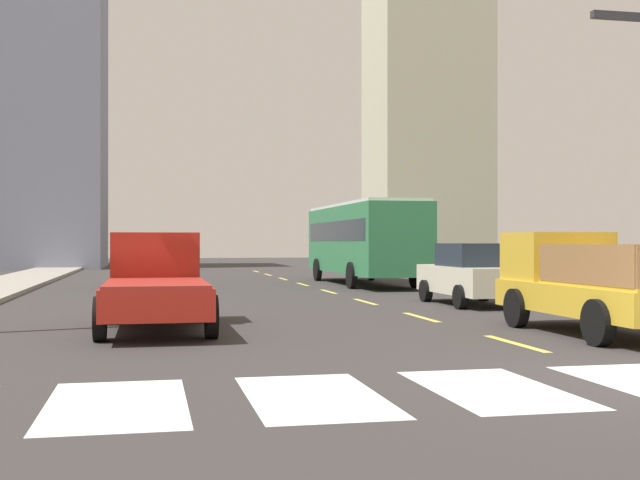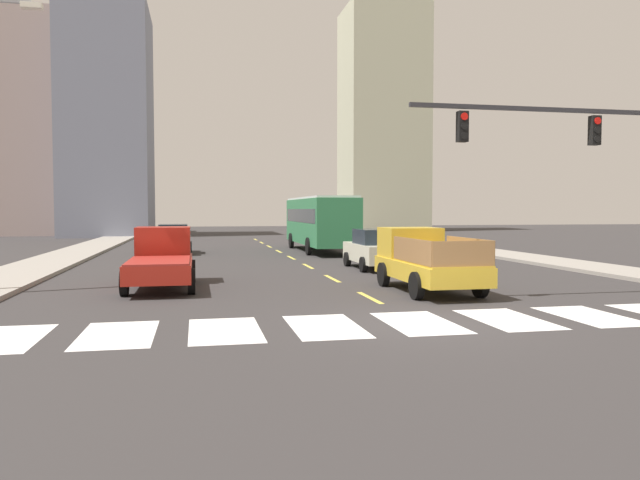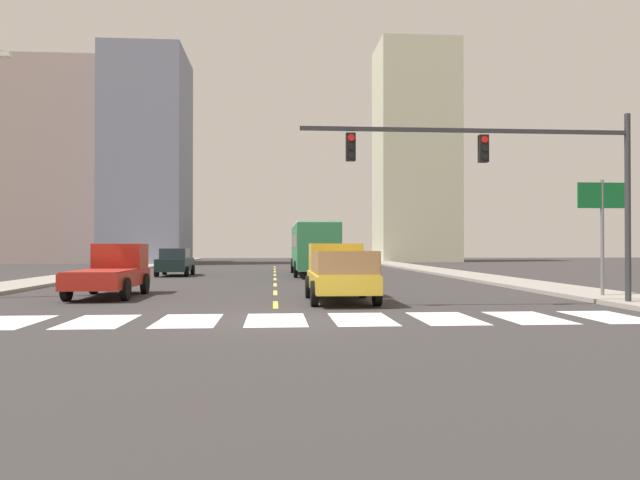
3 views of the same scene
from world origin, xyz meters
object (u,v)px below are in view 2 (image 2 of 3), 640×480
(pickup_dark, at_px, (162,259))
(sedan_mid, at_px, (174,239))
(pickup_stakebed, at_px, (423,261))
(city_bus, at_px, (320,220))
(traffic_signal_gantry, at_px, (631,152))
(sedan_near_right, at_px, (375,249))

(pickup_dark, xyz_separation_m, sedan_mid, (-0.16, 15.50, -0.06))
(pickup_stakebed, distance_m, pickup_dark, 8.63)
(pickup_dark, relative_size, sedan_mid, 1.18)
(pickup_stakebed, xyz_separation_m, city_bus, (0.30, 18.17, 1.02))
(sedan_mid, distance_m, traffic_signal_gantry, 25.05)
(city_bus, distance_m, sedan_near_right, 11.29)
(sedan_mid, bearing_deg, city_bus, 3.58)
(pickup_stakebed, bearing_deg, sedan_near_right, 85.44)
(sedan_mid, height_order, traffic_signal_gantry, traffic_signal_gantry)
(city_bus, bearing_deg, sedan_near_right, -91.32)
(city_bus, bearing_deg, traffic_signal_gantry, -78.49)
(city_bus, xyz_separation_m, sedan_mid, (-8.72, -0.19, -1.09))
(pickup_stakebed, relative_size, sedan_mid, 1.18)
(city_bus, height_order, sedan_mid, city_bus)
(city_bus, height_order, sedan_near_right, city_bus)
(pickup_stakebed, height_order, city_bus, city_bus)
(pickup_dark, bearing_deg, pickup_stakebed, -13.72)
(sedan_near_right, distance_m, sedan_mid, 14.19)
(pickup_stakebed, relative_size, city_bus, 0.48)
(pickup_dark, distance_m, sedan_near_right, 9.81)
(city_bus, xyz_separation_m, traffic_signal_gantry, (5.09, -20.80, 2.30))
(traffic_signal_gantry, bearing_deg, sedan_mid, 123.82)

